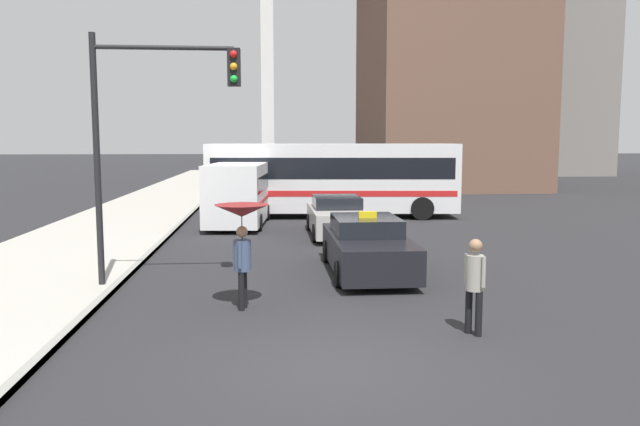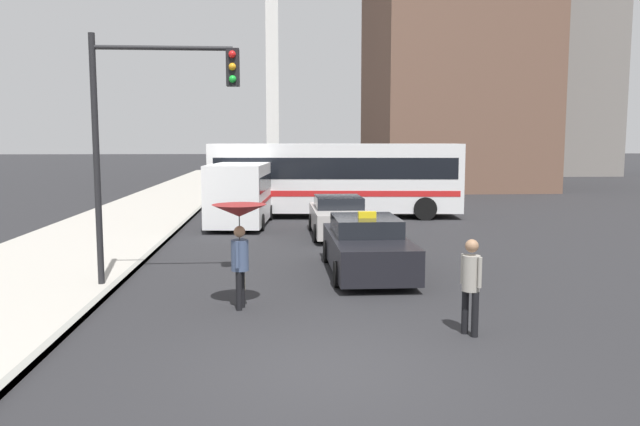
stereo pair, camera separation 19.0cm
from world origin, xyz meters
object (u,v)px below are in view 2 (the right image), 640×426
at_px(sedan_red, 339,217).
at_px(pedestrian_with_umbrella, 239,226).
at_px(city_bus, 335,176).
at_px(monument_cross, 272,18).
at_px(ambulance_van, 241,191).
at_px(taxi, 367,247).
at_px(pedestrian_man, 471,280).
at_px(traffic_light, 153,114).

bearing_deg(sedan_red, pedestrian_with_umbrella, 72.76).
relative_size(city_bus, monument_cross, 0.51).
distance_m(sedan_red, ambulance_van, 4.64).
bearing_deg(ambulance_van, pedestrian_with_umbrella, 98.11).
xyz_separation_m(taxi, pedestrian_with_umbrella, (-2.95, -3.15, 0.99)).
xyz_separation_m(sedan_red, pedestrian_man, (1.06, -11.29, 0.31)).
bearing_deg(ambulance_van, monument_cross, -87.93).
bearing_deg(ambulance_van, pedestrian_man, 113.04).
height_order(sedan_red, ambulance_van, ambulance_van).
xyz_separation_m(pedestrian_man, monument_cross, (-3.39, 35.89, 11.04)).
bearing_deg(taxi, ambulance_van, -68.63).
height_order(traffic_light, monument_cross, monument_cross).
distance_m(taxi, monument_cross, 32.89).
height_order(pedestrian_with_umbrella, traffic_light, traffic_light).
relative_size(sedan_red, monument_cross, 0.21).
distance_m(sedan_red, pedestrian_with_umbrella, 9.81).
xyz_separation_m(sedan_red, pedestrian_with_umbrella, (-2.89, -9.32, 1.00)).
bearing_deg(pedestrian_man, monument_cross, 155.54).
xyz_separation_m(city_bus, monument_cross, (-2.72, 19.13, 10.24)).
relative_size(sedan_red, city_bus, 0.42).
relative_size(taxi, pedestrian_with_umbrella, 2.28).
height_order(ambulance_van, traffic_light, traffic_light).
height_order(taxi, city_bus, city_bus).
height_order(taxi, sedan_red, taxi).
xyz_separation_m(city_bus, pedestrian_with_umbrella, (-3.29, -14.80, -0.11)).
relative_size(sedan_red, pedestrian_man, 2.74).
xyz_separation_m(sedan_red, city_bus, (0.40, 5.47, 1.11)).
height_order(taxi, traffic_light, traffic_light).
xyz_separation_m(taxi, traffic_light, (-4.87, -1.28, 3.19)).
distance_m(ambulance_van, pedestrian_man, 14.97).
distance_m(sedan_red, monument_cross, 27.20).
height_order(ambulance_van, monument_cross, monument_cross).
bearing_deg(monument_cross, pedestrian_man, -84.61).
height_order(taxi, ambulance_van, ambulance_van).
bearing_deg(sedan_red, city_bus, -94.19).
bearing_deg(pedestrian_man, traffic_light, -152.94).
bearing_deg(city_bus, sedan_red, 0.87).
xyz_separation_m(taxi, sedan_red, (-0.06, 6.17, -0.01)).
relative_size(pedestrian_with_umbrella, monument_cross, 0.10).
bearing_deg(taxi, pedestrian_man, 101.14).
xyz_separation_m(pedestrian_man, traffic_light, (-5.88, 3.83, 2.88)).
bearing_deg(ambulance_van, traffic_light, 88.10).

